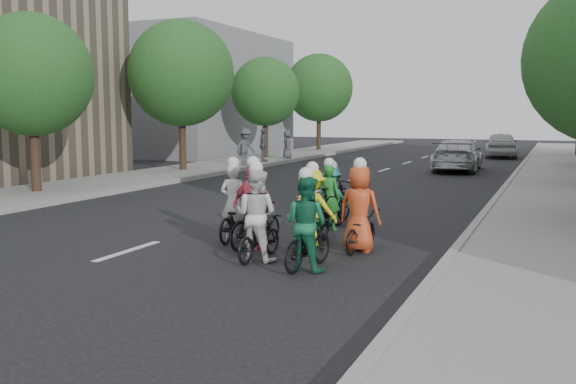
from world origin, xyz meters
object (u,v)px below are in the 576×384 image
Objects in this scene: follow_car_trail at (501,145)px; follow_car_lead at (457,155)px; cyclist_0 at (235,214)px; cyclist_7 at (333,199)px; spectator_1 at (263,145)px; spectator_2 at (287,144)px; spectator_0 at (245,147)px; cyclist_2 at (313,215)px; cyclist_1 at (307,231)px; cyclist_6 at (257,224)px; cyclist_5 at (330,204)px; cyclist_4 at (360,218)px; cyclist_3 at (255,215)px.

follow_car_lead is at bearing 78.01° from follow_car_trail.
cyclist_0 reaches higher than cyclist_7.
spectator_1 is 2.75m from spectator_2.
spectator_0 is (-9.95, -2.56, 0.32)m from follow_car_lead.
cyclist_2 is 23.69m from spectator_2.
cyclist_6 is (-1.12, 0.34, -0.01)m from cyclist_1.
cyclist_7 is (-0.14, 0.61, 0.03)m from cyclist_5.
spectator_1 reaches higher than follow_car_lead.
cyclist_2 is at bearing 109.05° from cyclist_7.
cyclist_2 is at bearing -104.25° from cyclist_6.
spectator_0 reaches higher than follow_car_trail.
cyclist_4 is at bearing 175.34° from cyclist_0.
spectator_1 is (-10.12, -0.09, 0.29)m from follow_car_lead.
cyclist_3 is at bearing 89.42° from cyclist_7.
spectator_2 is (-9.28, 23.16, 0.28)m from cyclist_6.
cyclist_2 reaches higher than follow_car_lead.
cyclist_5 is at bearing -176.99° from spectator_2.
cyclist_4 reaches higher than cyclist_1.
spectator_1 reaches higher than cyclist_7.
spectator_1 reaches higher than follow_car_trail.
cyclist_5 is at bearing 80.62° from follow_car_trail.
spectator_2 is at bearing -17.84° from follow_car_lead.
cyclist_0 is 1.77m from cyclist_2.
follow_car_lead is at bearing -88.38° from cyclist_6.
cyclist_5 is 0.90× the size of cyclist_7.
follow_car_trail is at bearing -86.50° from cyclist_4.
cyclist_3 is 19.65m from follow_car_lead.
cyclist_2 is 1.18× the size of spectator_2.
spectator_1 reaches higher than cyclist_5.
cyclist_0 is 0.96× the size of cyclist_3.
cyclist_2 is at bearing -178.34° from spectator_2.
cyclist_2 is 29.68m from follow_car_trail.
follow_car_trail is (1.69, 31.24, 0.12)m from cyclist_6.
follow_car_lead is (-0.91, 19.02, 0.08)m from cyclist_4.
follow_car_lead is at bearing -99.72° from cyclist_0.
cyclist_2 is 1.03× the size of cyclist_6.
cyclist_5 reaches higher than follow_car_lead.
follow_car_trail is (1.51, 27.71, 0.19)m from cyclist_5.
spectator_2 reaches higher than cyclist_7.
spectator_0 is at bearing -49.89° from cyclist_1.
cyclist_3 reaches higher than spectator_2.
cyclist_2 reaches higher than cyclist_5.
cyclist_1 is at bearing 138.01° from cyclist_0.
spectator_2 is at bearing -73.74° from cyclist_0.
cyclist_0 is at bearing -46.89° from cyclist_6.
cyclist_7 is 16.70m from spectator_0.
cyclist_0 is 1.02× the size of spectator_1.
spectator_0 reaches higher than cyclist_7.
cyclist_2 is 0.99× the size of cyclist_7.
cyclist_6 is 1.02× the size of spectator_0.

